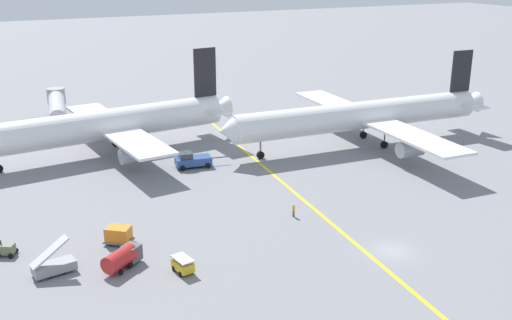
# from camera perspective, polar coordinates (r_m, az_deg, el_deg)

# --- Properties ---
(ground_plane) EXTENTS (600.00, 600.00, 0.00)m
(ground_plane) POSITION_cam_1_polar(r_m,az_deg,el_deg) (72.75, 12.83, -8.44)
(ground_plane) COLOR gray
(taxiway_stripe) EXTENTS (9.97, 119.67, 0.01)m
(taxiway_stripe) POSITION_cam_1_polar(r_m,az_deg,el_deg) (78.79, 7.04, -5.89)
(taxiway_stripe) COLOR yellow
(taxiway_stripe) RESTS_ON ground
(airliner_at_gate_left) EXTENTS (49.03, 38.67, 16.89)m
(airliner_at_gate_left) POSITION_cam_1_polar(r_m,az_deg,el_deg) (106.44, -14.08, 3.22)
(airliner_at_gate_left) COLOR white
(airliner_at_gate_left) RESTS_ON ground
(airliner_being_pushed) EXTENTS (53.83, 47.93, 15.94)m
(airliner_being_pushed) POSITION_cam_1_polar(r_m,az_deg,el_deg) (109.97, 10.00, 4.15)
(airliner_being_pushed) COLOR white
(airliner_being_pushed) RESTS_ON ground
(pushback_tug) EXTENTS (9.07, 3.66, 2.89)m
(pushback_tug) POSITION_cam_1_polar(r_m,az_deg,el_deg) (98.39, -6.08, 0.01)
(pushback_tug) COLOR #2D4C8C
(pushback_tug) RESTS_ON ground
(gse_baggage_cart_trailing) EXTENTS (2.08, 2.99, 1.71)m
(gse_baggage_cart_trailing) POSITION_cam_1_polar(r_m,az_deg,el_deg) (66.74, -6.96, -9.86)
(gse_baggage_cart_trailing) COLOR gold
(gse_baggage_cart_trailing) RESTS_ON ground
(gse_stair_truck_yellow) EXTENTS (4.86, 2.76, 4.06)m
(gse_stair_truck_yellow) POSITION_cam_1_polar(r_m,az_deg,el_deg) (69.42, -18.65, -9.44)
(gse_stair_truck_yellow) COLOR gray
(gse_stair_truck_yellow) RESTS_ON ground
(gse_container_dolly_flat) EXTENTS (3.88, 3.68, 2.15)m
(gse_container_dolly_flat) POSITION_cam_1_polar(r_m,az_deg,el_deg) (74.08, -12.91, -6.92)
(gse_container_dolly_flat) COLOR slate
(gse_container_dolly_flat) RESTS_ON ground
(gse_gpu_cart_small) EXTENTS (2.61, 2.40, 1.90)m
(gse_gpu_cart_small) POSITION_cam_1_polar(r_m,az_deg,el_deg) (75.37, -22.61, -7.82)
(gse_gpu_cart_small) COLOR #666B4C
(gse_gpu_cart_small) RESTS_ON ground
(gse_fuel_bowser_stubby) EXTENTS (5.05, 4.44, 2.40)m
(gse_fuel_bowser_stubby) POSITION_cam_1_polar(r_m,az_deg,el_deg) (68.41, -12.52, -8.99)
(gse_fuel_bowser_stubby) COLOR red
(gse_fuel_bowser_stubby) RESTS_ON ground
(ground_crew_wing_walker_right) EXTENTS (0.36, 0.36, 1.76)m
(ground_crew_wing_walker_right) POSITION_cam_1_polar(r_m,az_deg,el_deg) (79.63, 3.59, -4.78)
(ground_crew_wing_walker_right) COLOR #4C4C51
(ground_crew_wing_walker_right) RESTS_ON ground
(jet_bridge) EXTENTS (5.88, 21.47, 5.69)m
(jet_bridge) POSITION_cam_1_polar(r_m,az_deg,el_deg) (130.31, -18.37, 5.05)
(jet_bridge) COLOR #B7B7BC
(jet_bridge) RESTS_ON ground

